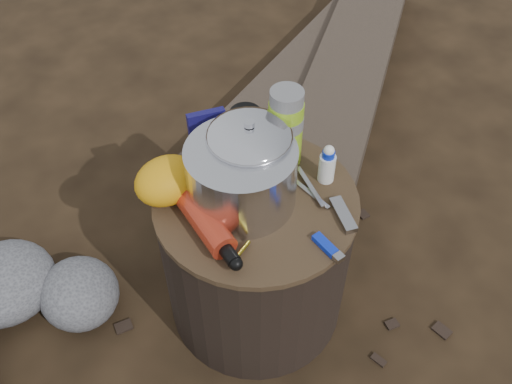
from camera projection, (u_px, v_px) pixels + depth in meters
ground at (256, 301)px, 1.68m from camera, size 60.00×60.00×0.00m
stump at (256, 256)px, 1.52m from camera, size 0.49×0.49×0.45m
log_main at (347, 79)px, 2.31m from camera, size 1.55×1.24×0.14m
log_small at (293, 86)px, 2.31m from camera, size 1.32×0.74×0.11m
foil_windscreen at (241, 176)px, 1.29m from camera, size 0.26×0.26×0.16m
camping_pot at (250, 157)px, 1.31m from camera, size 0.19×0.19×0.19m
fuel_bottle at (204, 220)px, 1.27m from camera, size 0.08×0.26×0.06m
thermos at (285, 128)px, 1.36m from camera, size 0.08×0.08×0.21m
travel_mug at (246, 130)px, 1.44m from camera, size 0.08×0.08×0.11m
stuff_sack at (167, 181)px, 1.32m from camera, size 0.16×0.13×0.11m
food_pouch at (208, 133)px, 1.42m from camera, size 0.10×0.05×0.12m
lighter at (325, 245)px, 1.25m from camera, size 0.02×0.09×0.02m
multitool at (343, 215)px, 1.31m from camera, size 0.06×0.11×0.01m
pot_grabber at (308, 191)px, 1.36m from camera, size 0.05×0.14×0.01m
squeeze_bottle at (327, 165)px, 1.36m from camera, size 0.04×0.04×0.10m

